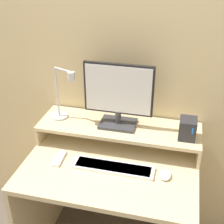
{
  "coord_description": "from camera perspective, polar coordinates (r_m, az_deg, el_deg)",
  "views": [
    {
      "loc": [
        0.35,
        -1.05,
        1.9
      ],
      "look_at": [
        -0.0,
        0.39,
        1.08
      ],
      "focal_mm": 50.0,
      "sensor_mm": 36.0,
      "label": 1
    }
  ],
  "objects": [
    {
      "name": "desk_lamp",
      "position": [
        1.96,
        -9.03,
        2.39
      ],
      "size": [
        0.2,
        0.12,
        0.34
      ],
      "color": "silver",
      "rests_on": "monitor_shelf"
    },
    {
      "name": "desk",
      "position": [
        2.0,
        -0.18,
        -14.68
      ],
      "size": [
        1.0,
        0.71,
        0.77
      ],
      "color": "beige",
      "rests_on": "ground_plane"
    },
    {
      "name": "remote_control",
      "position": [
        1.88,
        -9.61,
        -8.41
      ],
      "size": [
        0.05,
        0.15,
        0.02
      ],
      "color": "white",
      "rests_on": "desk"
    },
    {
      "name": "mouse",
      "position": [
        1.76,
        9.73,
        -11.24
      ],
      "size": [
        0.07,
        0.09,
        0.03
      ],
      "color": "white",
      "rests_on": "desk"
    },
    {
      "name": "wall_back",
      "position": [
        1.94,
        2.61,
        9.31
      ],
      "size": [
        6.0,
        0.05,
        2.5
      ],
      "color": "beige",
      "rests_on": "ground_plane"
    },
    {
      "name": "router_dock",
      "position": [
        1.83,
        13.65,
        -2.96
      ],
      "size": [
        0.1,
        0.11,
        0.12
      ],
      "color": "#28282D",
      "rests_on": "monitor_shelf"
    },
    {
      "name": "monitor",
      "position": [
        1.83,
        1.17,
        3.13
      ],
      "size": [
        0.42,
        0.16,
        0.4
      ],
      "color": "#38383D",
      "rests_on": "monitor_shelf"
    },
    {
      "name": "monitor_shelf",
      "position": [
        1.94,
        1.26,
        -2.99
      ],
      "size": [
        1.0,
        0.31,
        0.13
      ],
      "color": "beige",
      "rests_on": "desk"
    },
    {
      "name": "keyboard",
      "position": [
        1.79,
        0.21,
        -10.09
      ],
      "size": [
        0.47,
        0.11,
        0.02
      ],
      "color": "white",
      "rests_on": "desk"
    }
  ]
}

